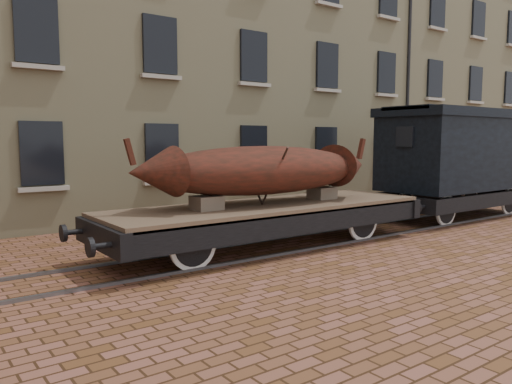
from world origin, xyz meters
TOP-DOWN VIEW (x-y plane):
  - ground at (0.00, 0.00)m, footprint 90.00×90.00m
  - warehouse_cream at (3.00, 9.99)m, footprint 40.00×10.19m
  - rail_track at (0.00, 0.00)m, footprint 30.00×1.52m
  - flatcar_wagon at (-2.18, 0.00)m, footprint 9.02×2.45m
  - iron_boat at (-2.39, -0.00)m, footprint 6.40×2.15m
  - goods_van at (5.77, 0.00)m, footprint 6.84×2.49m

SIDE VIEW (x-z plane):
  - ground at x=0.00m, z-range 0.00..0.00m
  - rail_track at x=0.00m, z-range 0.00..0.06m
  - flatcar_wagon at x=-2.18m, z-range 0.17..1.53m
  - iron_boat at x=-2.39m, z-range 1.09..2.64m
  - goods_van at x=5.77m, z-range 0.45..3.99m
  - warehouse_cream at x=3.00m, z-range 0.00..14.00m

